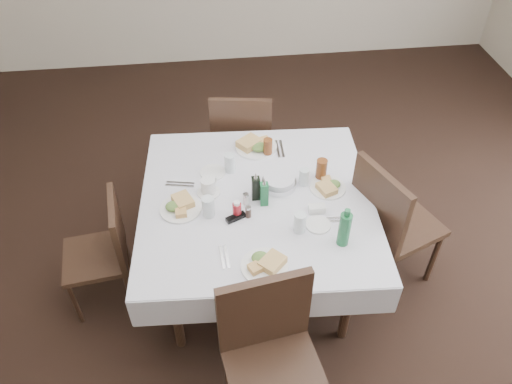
% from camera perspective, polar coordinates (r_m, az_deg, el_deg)
% --- Properties ---
extents(ground_plane, '(7.00, 7.00, 0.00)m').
position_cam_1_polar(ground_plane, '(3.56, 4.26, -12.00)').
color(ground_plane, black).
extents(room_shell, '(6.04, 7.04, 2.80)m').
position_cam_1_polar(room_shell, '(2.38, 6.39, 12.53)').
color(room_shell, beige).
rests_on(room_shell, ground).
extents(dining_table, '(1.53, 1.53, 0.76)m').
position_cam_1_polar(dining_table, '(3.15, 0.12, -1.75)').
color(dining_table, black).
rests_on(dining_table, ground).
extents(chair_north, '(0.52, 0.52, 0.97)m').
position_cam_1_polar(chair_north, '(3.95, -1.59, 6.31)').
color(chair_north, black).
rests_on(chair_north, ground).
extents(chair_south, '(0.55, 0.55, 1.02)m').
position_cam_1_polar(chair_south, '(2.66, 1.67, -17.74)').
color(chair_south, black).
rests_on(chair_south, ground).
extents(chair_east, '(0.63, 0.63, 1.02)m').
position_cam_1_polar(chair_east, '(3.34, 14.87, -3.04)').
color(chair_east, black).
rests_on(chair_east, ground).
extents(chair_west, '(0.45, 0.45, 0.84)m').
position_cam_1_polar(chair_west, '(3.34, -16.77, -6.06)').
color(chair_west, black).
rests_on(chair_west, ground).
extents(meal_north, '(0.29, 0.29, 0.06)m').
position_cam_1_polar(meal_north, '(3.48, -0.10, 5.38)').
color(meal_north, white).
rests_on(meal_north, dining_table).
extents(meal_south, '(0.26, 0.26, 0.06)m').
position_cam_1_polar(meal_south, '(2.72, 1.07, -8.19)').
color(meal_south, white).
rests_on(meal_south, dining_table).
extents(meal_east, '(0.23, 0.23, 0.05)m').
position_cam_1_polar(meal_east, '(3.19, 8.26, 0.63)').
color(meal_east, white).
rests_on(meal_east, dining_table).
extents(meal_west, '(0.26, 0.26, 0.06)m').
position_cam_1_polar(meal_west, '(3.06, -8.67, -1.60)').
color(meal_west, white).
rests_on(meal_west, dining_table).
extents(side_plate_a, '(0.17, 0.17, 0.01)m').
position_cam_1_polar(side_plate_a, '(3.29, -4.97, 2.24)').
color(side_plate_a, white).
rests_on(side_plate_a, dining_table).
extents(side_plate_b, '(0.15, 0.15, 0.01)m').
position_cam_1_polar(side_plate_b, '(2.96, 7.11, -3.73)').
color(side_plate_b, white).
rests_on(side_plate_b, dining_table).
extents(water_n, '(0.07, 0.07, 0.13)m').
position_cam_1_polar(water_n, '(3.26, -2.99, 3.33)').
color(water_n, silver).
rests_on(water_n, dining_table).
extents(water_s, '(0.07, 0.07, 0.13)m').
position_cam_1_polar(water_s, '(2.88, 5.04, -3.49)').
color(water_s, silver).
rests_on(water_s, dining_table).
extents(water_e, '(0.06, 0.06, 0.12)m').
position_cam_1_polar(water_e, '(3.18, 5.51, 1.76)').
color(water_e, silver).
rests_on(water_e, dining_table).
extents(water_w, '(0.07, 0.07, 0.14)m').
position_cam_1_polar(water_w, '(2.97, -5.48, -1.70)').
color(water_w, silver).
rests_on(water_w, dining_table).
extents(iced_tea_a, '(0.06, 0.06, 0.13)m').
position_cam_1_polar(iced_tea_a, '(3.39, 1.37, 5.13)').
color(iced_tea_a, brown).
rests_on(iced_tea_a, dining_table).
extents(iced_tea_b, '(0.07, 0.07, 0.15)m').
position_cam_1_polar(iced_tea_b, '(3.22, 7.48, 2.57)').
color(iced_tea_b, brown).
rests_on(iced_tea_b, dining_table).
extents(bread_basket, '(0.22, 0.22, 0.07)m').
position_cam_1_polar(bread_basket, '(3.17, 2.65, 1.17)').
color(bread_basket, silver).
rests_on(bread_basket, dining_table).
extents(oil_cruet_dark, '(0.05, 0.05, 0.21)m').
position_cam_1_polar(oil_cruet_dark, '(3.04, -0.04, 0.53)').
color(oil_cruet_dark, black).
rests_on(oil_cruet_dark, dining_table).
extents(oil_cruet_green, '(0.05, 0.05, 0.21)m').
position_cam_1_polar(oil_cruet_green, '(3.01, 0.93, -0.11)').
color(oil_cruet_green, '#1C6838').
rests_on(oil_cruet_green, dining_table).
extents(ketchup_bottle, '(0.05, 0.05, 0.11)m').
position_cam_1_polar(ketchup_bottle, '(2.96, -2.19, -2.00)').
color(ketchup_bottle, '#B31D27').
rests_on(ketchup_bottle, dining_table).
extents(salt_shaker, '(0.04, 0.04, 0.08)m').
position_cam_1_polar(salt_shaker, '(3.04, -1.18, -0.80)').
color(salt_shaker, white).
rests_on(salt_shaker, dining_table).
extents(pepper_shaker, '(0.03, 0.03, 0.08)m').
position_cam_1_polar(pepper_shaker, '(2.96, -0.89, -2.27)').
color(pepper_shaker, '#38271F').
rests_on(pepper_shaker, dining_table).
extents(coffee_mug, '(0.15, 0.15, 0.11)m').
position_cam_1_polar(coffee_mug, '(3.12, -5.45, 0.58)').
color(coffee_mug, white).
rests_on(coffee_mug, dining_table).
extents(sunglasses, '(0.13, 0.09, 0.03)m').
position_cam_1_polar(sunglasses, '(2.97, -2.32, -2.91)').
color(sunglasses, black).
rests_on(sunglasses, dining_table).
extents(green_bottle, '(0.07, 0.07, 0.26)m').
position_cam_1_polar(green_bottle, '(2.81, 10.08, -4.16)').
color(green_bottle, '#1C6838').
rests_on(green_bottle, dining_table).
extents(sugar_caddy, '(0.10, 0.06, 0.05)m').
position_cam_1_polar(sugar_caddy, '(3.02, 6.96, -1.90)').
color(sugar_caddy, white).
rests_on(sugar_caddy, dining_table).
extents(cutlery_n, '(0.05, 0.20, 0.01)m').
position_cam_1_polar(cutlery_n, '(3.48, 2.73, 4.95)').
color(cutlery_n, silver).
rests_on(cutlery_n, dining_table).
extents(cutlery_s, '(0.05, 0.17, 0.01)m').
position_cam_1_polar(cutlery_s, '(2.78, -3.62, -7.42)').
color(cutlery_s, silver).
rests_on(cutlery_s, dining_table).
extents(cutlery_e, '(0.17, 0.05, 0.01)m').
position_cam_1_polar(cutlery_e, '(3.01, 9.21, -3.14)').
color(cutlery_e, silver).
rests_on(cutlery_e, dining_table).
extents(cutlery_w, '(0.19, 0.08, 0.01)m').
position_cam_1_polar(cutlery_w, '(3.23, -8.67, 0.87)').
color(cutlery_w, silver).
rests_on(cutlery_w, dining_table).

